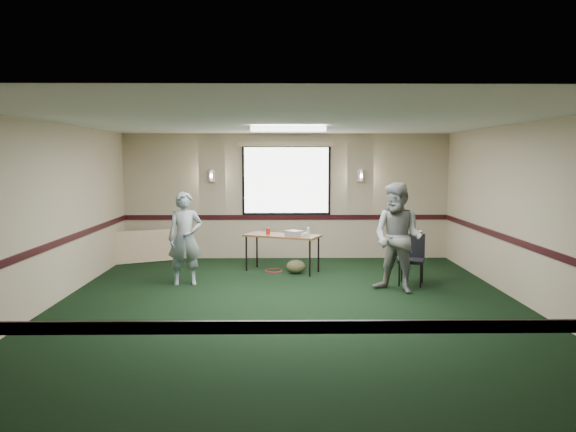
{
  "coord_description": "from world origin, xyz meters",
  "views": [
    {
      "loc": [
        -0.13,
        -8.1,
        2.16
      ],
      "look_at": [
        0.0,
        1.3,
        1.2
      ],
      "focal_mm": 35.0,
      "sensor_mm": 36.0,
      "label": 1
    }
  ],
  "objects_px": {
    "conference_chair": "(412,255)",
    "folding_table": "(282,237)",
    "person_left": "(185,238)",
    "projector": "(294,233)",
    "person_right": "(398,238)"
  },
  "relations": [
    {
      "from": "conference_chair",
      "to": "person_left",
      "type": "bearing_deg",
      "value": -161.65
    },
    {
      "from": "projector",
      "to": "folding_table",
      "type": "bearing_deg",
      "value": -164.24
    },
    {
      "from": "person_right",
      "to": "conference_chair",
      "type": "bearing_deg",
      "value": 94.54
    },
    {
      "from": "projector",
      "to": "person_left",
      "type": "distance_m",
      "value": 2.12
    },
    {
      "from": "projector",
      "to": "person_left",
      "type": "relative_size",
      "value": 0.18
    },
    {
      "from": "projector",
      "to": "conference_chair",
      "type": "relative_size",
      "value": 0.34
    },
    {
      "from": "person_right",
      "to": "person_left",
      "type": "bearing_deg",
      "value": -153.27
    },
    {
      "from": "folding_table",
      "to": "person_right",
      "type": "xyz_separation_m",
      "value": [
        1.87,
        -1.68,
        0.23
      ]
    },
    {
      "from": "person_right",
      "to": "folding_table",
      "type": "bearing_deg",
      "value": 174.3
    },
    {
      "from": "person_left",
      "to": "person_right",
      "type": "xyz_separation_m",
      "value": [
        3.54,
        -0.6,
        0.09
      ]
    },
    {
      "from": "conference_chair",
      "to": "person_left",
      "type": "relative_size",
      "value": 0.54
    },
    {
      "from": "folding_table",
      "to": "person_left",
      "type": "relative_size",
      "value": 0.96
    },
    {
      "from": "folding_table",
      "to": "person_right",
      "type": "distance_m",
      "value": 2.53
    },
    {
      "from": "person_left",
      "to": "folding_table",
      "type": "bearing_deg",
      "value": 22.19
    },
    {
      "from": "conference_chair",
      "to": "folding_table",
      "type": "bearing_deg",
      "value": 172.45
    }
  ]
}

